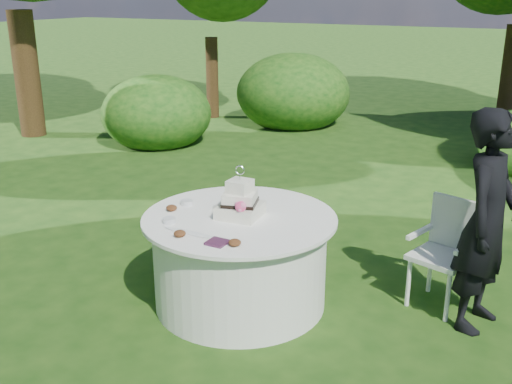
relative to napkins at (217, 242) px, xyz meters
The scene contains 9 objects.
ground 0.96m from the napkins, 103.67° to the left, with size 80.00×80.00×0.00m, color #1A3E11.
napkins is the anchor object (origin of this frame).
feather_plume 0.27m from the napkins, 167.08° to the left, with size 0.48×0.07×0.01m, color silver.
guest 2.01m from the napkins, 34.90° to the left, with size 0.62×0.41×1.70m, color black.
table 0.68m from the napkins, 103.67° to the left, with size 1.56×1.56×0.77m.
cake 0.57m from the napkins, 103.07° to the left, with size 0.35×0.35×0.43m.
chair 1.93m from the napkins, 45.24° to the left, with size 0.54×0.53×0.90m.
votives 0.80m from the napkins, 133.33° to the left, with size 0.31×0.96×0.04m.
petal_cups 0.32m from the napkins, 155.75° to the left, with size 0.90×0.50×0.05m.
Camera 1 is at (2.26, -3.84, 2.49)m, focal length 42.00 mm.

